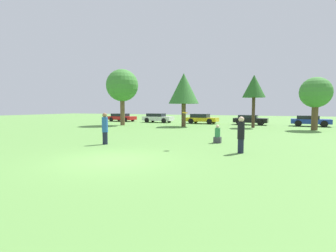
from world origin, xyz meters
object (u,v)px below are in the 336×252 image
(parked_car_yellow, at_px, (202,118))
(tree_1, at_px, (184,89))
(person_catcher, at_px, (241,134))
(bystander_sitting, at_px, (217,135))
(parked_car_red, at_px, (121,117))
(parked_car_blue, at_px, (310,120))
(frisbee, at_px, (185,113))
(tree_3, at_px, (316,93))
(parked_car_black, at_px, (250,120))
(tree_0, at_px, (122,86))
(tree_2, at_px, (254,87))
(person_thrower, at_px, (105,128))
(parked_car_white, at_px, (158,118))

(parked_car_yellow, bearing_deg, tree_1, -91.02)
(person_catcher, bearing_deg, bystander_sitting, -61.12)
(parked_car_red, xyz_separation_m, parked_car_blue, (25.16, -0.13, 0.03))
(frisbee, bearing_deg, tree_3, 63.22)
(parked_car_blue, bearing_deg, frisbee, -107.69)
(frisbee, bearing_deg, parked_car_yellow, 103.72)
(frisbee, xyz_separation_m, bystander_sitting, (1.07, 2.77, -1.41))
(parked_car_yellow, bearing_deg, parked_car_black, 4.40)
(bystander_sitting, relative_size, tree_0, 0.16)
(tree_2, bearing_deg, person_thrower, -112.70)
(tree_2, xyz_separation_m, parked_car_blue, (5.66, 4.53, -3.60))
(tree_3, xyz_separation_m, parked_car_blue, (0.15, 5.33, -2.77))
(parked_car_yellow, distance_m, parked_car_black, 6.06)
(person_catcher, relative_size, parked_car_yellow, 0.41)
(tree_3, bearing_deg, tree_1, -177.41)
(person_thrower, xyz_separation_m, frisbee, (4.73, 0.41, 0.92))
(tree_3, bearing_deg, tree_0, -175.65)
(parked_car_red, xyz_separation_m, parked_car_black, (18.73, -0.14, 0.01))
(bystander_sitting, relative_size, tree_1, 0.19)
(tree_1, distance_m, tree_3, 12.77)
(parked_car_yellow, bearing_deg, parked_car_blue, 3.76)
(person_thrower, bearing_deg, frisbee, 3.21)
(tree_0, distance_m, parked_car_red, 9.43)
(frisbee, bearing_deg, parked_car_black, 86.62)
(person_thrower, bearing_deg, parked_car_black, 72.14)
(tree_1, bearing_deg, parked_car_black, 42.34)
(bystander_sitting, xyz_separation_m, tree_2, (0.89, 12.81, 3.81))
(parked_car_white, relative_size, parked_car_yellow, 1.07)
(tree_2, xyz_separation_m, parked_car_yellow, (-6.83, 4.37, -3.58))
(tree_1, height_order, parked_car_blue, tree_1)
(bystander_sitting, height_order, tree_3, tree_3)
(tree_0, relative_size, tree_2, 1.20)
(tree_0, xyz_separation_m, tree_2, (14.62, 2.33, -0.41))
(person_catcher, xyz_separation_m, tree_2, (-0.86, 15.76, 3.38))
(bystander_sitting, height_order, tree_2, tree_2)
(parked_car_red, bearing_deg, person_thrower, -55.14)
(tree_0, bearing_deg, parked_car_yellow, 40.70)
(person_catcher, bearing_deg, tree_2, -88.63)
(person_catcher, height_order, tree_3, tree_3)
(person_catcher, distance_m, tree_3, 15.87)
(tree_1, xyz_separation_m, parked_car_black, (6.46, 5.89, -3.52))
(tree_2, distance_m, parked_car_white, 14.40)
(frisbee, bearing_deg, tree_1, 110.39)
(person_thrower, height_order, parked_car_red, person_thrower)
(tree_2, distance_m, parked_car_red, 20.38)
(frisbee, bearing_deg, person_thrower, -175.03)
(parked_car_red, bearing_deg, parked_car_yellow, 1.75)
(tree_0, distance_m, tree_1, 7.46)
(tree_1, relative_size, parked_car_white, 1.33)
(tree_2, xyz_separation_m, tree_3, (5.50, -0.80, -0.83))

